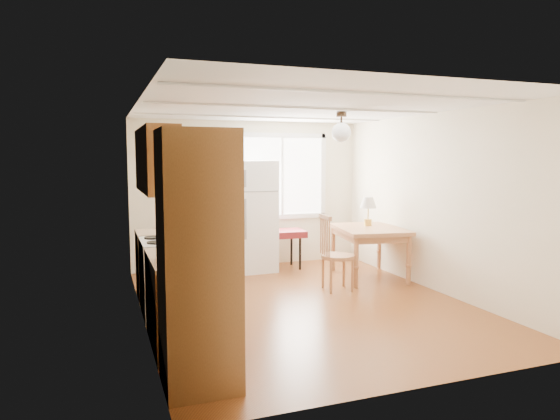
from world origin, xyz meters
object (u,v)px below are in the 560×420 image
bench (262,235)px  dining_table (369,234)px  chair (331,247)px  refrigerator (250,216)px

bench → dining_table: size_ratio=1.04×
dining_table → bench: bearing=151.5°
chair → dining_table: bearing=34.1°
dining_table → chair: bearing=-141.9°
refrigerator → bench: bearing=-18.0°
chair → refrigerator: bearing=118.4°
refrigerator → dining_table: (1.60, -1.14, -0.22)m
refrigerator → chair: 1.80m
dining_table → refrigerator: bearing=153.7°
dining_table → chair: 1.02m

